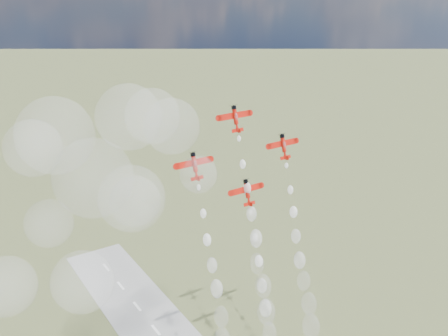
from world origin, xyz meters
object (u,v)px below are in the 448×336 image
plane_lead (235,118)px  plane_right (284,146)px  plane_left (195,165)px  plane_slot (247,192)px

plane_lead → plane_right: bearing=-11.8°
plane_lead → plane_left: (-15.67, -3.28, -10.47)m
plane_left → plane_lead: bearing=11.8°
plane_left → plane_right: size_ratio=1.00×
plane_lead → plane_right: size_ratio=1.00×
plane_slot → plane_left: bearing=168.2°
plane_right → plane_slot: size_ratio=1.00×
plane_lead → plane_slot: (0.00, -6.55, -20.93)m
plane_left → plane_slot: 19.12m
plane_slot → plane_right: bearing=11.8°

